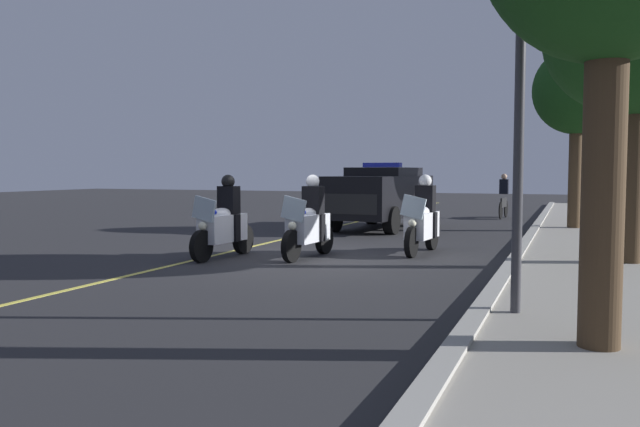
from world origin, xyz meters
TOP-DOWN VIEW (x-y plane):
  - ground_plane at (0.00, 0.00)m, footprint 80.00×80.00m
  - curb_strip at (0.00, 3.94)m, footprint 48.00×0.24m
  - sidewalk_strip at (0.00, 5.84)m, footprint 48.00×3.60m
  - lane_stripe_center at (0.00, -2.12)m, footprint 48.00×0.12m
  - police_motorcycle_lead_left at (0.50, -1.74)m, footprint 2.14×0.62m
  - police_motorcycle_lead_right at (-0.16, -0.11)m, footprint 2.14×0.62m
  - police_motorcycle_trailing at (-1.71, 1.92)m, footprint 2.14×0.62m
  - police_suv at (-7.15, -0.58)m, footprint 5.03×2.37m
  - cyclist_background at (-13.11, 2.52)m, footprint 1.76×0.34m
  - traffic_light at (4.08, 4.34)m, footprint 0.38×0.28m
  - tree_mid_block at (-1.08, 5.95)m, footprint 3.28×3.28m
  - tree_far_back at (-8.57, 5.00)m, footprint 2.56×2.56m

SIDE VIEW (x-z plane):
  - ground_plane at x=0.00m, z-range 0.00..0.00m
  - lane_stripe_center at x=0.00m, z-range 0.00..0.01m
  - sidewalk_strip at x=0.00m, z-range 0.00..0.10m
  - curb_strip at x=0.00m, z-range 0.00..0.15m
  - police_motorcycle_lead_left at x=0.50m, z-range -0.16..1.56m
  - police_motorcycle_lead_right at x=-0.16m, z-range -0.16..1.56m
  - police_motorcycle_trailing at x=-1.71m, z-range -0.16..1.56m
  - cyclist_background at x=-13.11m, z-range 0.00..1.69m
  - police_suv at x=-7.15m, z-range 0.04..2.09m
  - traffic_light at x=4.08m, z-range 1.08..5.43m
  - tree_far_back at x=-8.57m, z-range 1.43..6.82m
  - tree_mid_block at x=-1.08m, z-range 1.42..7.15m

